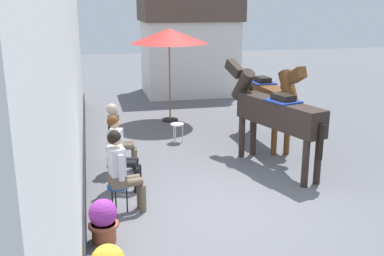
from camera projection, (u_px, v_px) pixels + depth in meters
The scene contains 11 objects.
ground_plane at pixel (192, 151), 10.46m from camera, with size 40.00×40.00×0.00m, color slate.
pub_facade_wall at pixel (70, 104), 8.09m from camera, with size 0.34×14.00×3.40m.
distant_cottage at pixel (189, 44), 16.46m from camera, with size 3.40×2.60×3.50m.
seated_visitor_near at pixel (121, 168), 7.19m from camera, with size 0.61×0.48×1.39m.
seated_visitor_middle at pixel (119, 149), 8.09m from camera, with size 0.61×0.48×1.39m.
seated_visitor_far at pixel (117, 134), 9.01m from camera, with size 0.61×0.49×1.39m.
saddled_horse_near at pixel (275, 112), 9.11m from camera, with size 1.16×2.90×2.06m.
saddled_horse_far at pixel (266, 96), 10.69m from camera, with size 0.54×3.00×2.06m.
flower_planter_inner_near at pixel (103, 220), 6.44m from camera, with size 0.43×0.43×0.64m.
cafe_parasol at pixel (169, 36), 12.40m from camera, with size 2.10×2.10×2.58m.
spare_stool_white at pixel (177, 126), 10.98m from camera, with size 0.32×0.32×0.46m.
Camera 1 is at (-2.20, -6.69, 3.31)m, focal length 42.94 mm.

